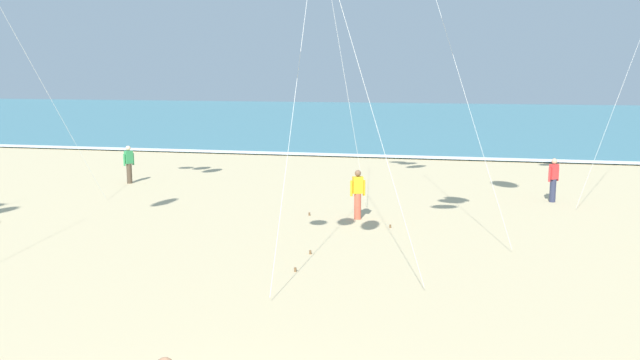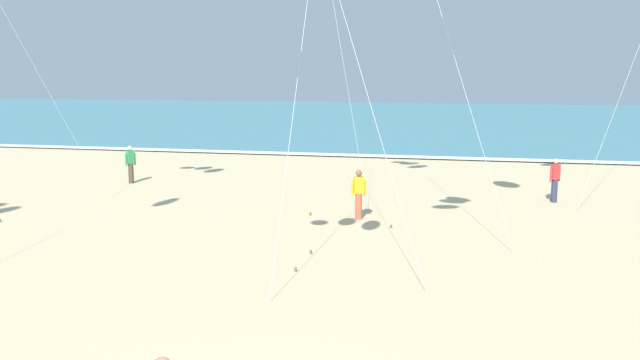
% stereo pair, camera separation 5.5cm
% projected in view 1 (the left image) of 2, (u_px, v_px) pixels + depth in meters
% --- Properties ---
extents(ocean_water, '(160.00, 60.00, 0.08)m').
position_uv_depth(ocean_water, '(442.00, 119.00, 64.63)').
color(ocean_water, teal).
rests_on(ocean_water, ground).
extents(shoreline_foam, '(160.00, 1.10, 0.01)m').
position_uv_depth(shoreline_foam, '(419.00, 157.00, 36.00)').
color(shoreline_foam, white).
rests_on(shoreline_foam, ocean_water).
extents(bystander_red_top, '(0.39, 0.36, 1.59)m').
position_uv_depth(bystander_red_top, '(553.00, 180.00, 24.04)').
color(bystander_red_top, '#2D334C').
rests_on(bystander_red_top, ground).
extents(bystander_green_top, '(0.31, 0.45, 1.59)m').
position_uv_depth(bystander_green_top, '(129.00, 164.00, 28.02)').
color(bystander_green_top, '#4C3D2D').
rests_on(bystander_green_top, ground).
extents(bystander_yellow_top, '(0.45, 0.31, 1.59)m').
position_uv_depth(bystander_yellow_top, '(358.00, 194.00, 21.25)').
color(bystander_yellow_top, '#D8593F').
rests_on(bystander_yellow_top, ground).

